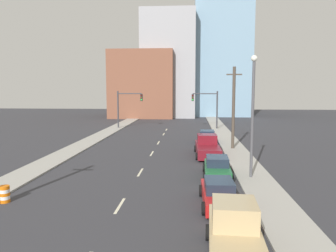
{
  "coord_description": "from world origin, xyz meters",
  "views": [
    {
      "loc": [
        3.86,
        -3.52,
        6.36
      ],
      "look_at": [
        1.26,
        33.11,
        2.2
      ],
      "focal_mm": 35.0,
      "sensor_mm": 36.0,
      "label": 1
    }
  ],
  "objects_px": {
    "utility_pole_right_mid": "(233,107)",
    "traffic_signal_right": "(210,105)",
    "traffic_signal_left": "(125,104)",
    "pickup_truck_tan": "(236,242)",
    "sedan_red": "(219,193)",
    "sedan_green": "(217,168)",
    "sedan_blue": "(207,137)",
    "pickup_truck_maroon": "(207,147)",
    "street_lamp": "(253,108)",
    "traffic_barrel": "(5,194)"
  },
  "relations": [
    {
      "from": "traffic_barrel",
      "to": "pickup_truck_tan",
      "type": "xyz_separation_m",
      "value": [
        12.1,
        -5.67,
        0.37
      ]
    },
    {
      "from": "traffic_signal_left",
      "to": "traffic_barrel",
      "type": "distance_m",
      "value": 35.14
    },
    {
      "from": "traffic_signal_left",
      "to": "sedan_green",
      "type": "distance_m",
      "value": 31.46
    },
    {
      "from": "traffic_signal_right",
      "to": "sedan_blue",
      "type": "xyz_separation_m",
      "value": [
        -1.0,
        -13.62,
        -3.22
      ]
    },
    {
      "from": "pickup_truck_tan",
      "to": "sedan_blue",
      "type": "distance_m",
      "value": 27.02
    },
    {
      "from": "traffic_signal_right",
      "to": "utility_pole_right_mid",
      "type": "relative_size",
      "value": 0.7
    },
    {
      "from": "street_lamp",
      "to": "traffic_barrel",
      "type": "bearing_deg",
      "value": -157.83
    },
    {
      "from": "utility_pole_right_mid",
      "to": "pickup_truck_maroon",
      "type": "distance_m",
      "value": 5.74
    },
    {
      "from": "pickup_truck_tan",
      "to": "sedan_green",
      "type": "height_order",
      "value": "pickup_truck_tan"
    },
    {
      "from": "traffic_signal_right",
      "to": "utility_pole_right_mid",
      "type": "distance_m",
      "value": 17.61
    },
    {
      "from": "utility_pole_right_mid",
      "to": "traffic_signal_right",
      "type": "bearing_deg",
      "value": 94.92
    },
    {
      "from": "traffic_barrel",
      "to": "sedan_green",
      "type": "xyz_separation_m",
      "value": [
        12.36,
        6.3,
        0.21
      ]
    },
    {
      "from": "traffic_signal_left",
      "to": "sedan_blue",
      "type": "height_order",
      "value": "traffic_signal_left"
    },
    {
      "from": "traffic_signal_right",
      "to": "pickup_truck_maroon",
      "type": "bearing_deg",
      "value": -93.61
    },
    {
      "from": "sedan_green",
      "to": "sedan_blue",
      "type": "relative_size",
      "value": 1.05
    },
    {
      "from": "utility_pole_right_mid",
      "to": "sedan_green",
      "type": "height_order",
      "value": "utility_pole_right_mid"
    },
    {
      "from": "traffic_barrel",
      "to": "sedan_blue",
      "type": "distance_m",
      "value": 24.67
    },
    {
      "from": "traffic_signal_right",
      "to": "utility_pole_right_mid",
      "type": "xyz_separation_m",
      "value": [
        1.51,
        -17.54,
        0.55
      ]
    },
    {
      "from": "traffic_signal_left",
      "to": "traffic_signal_right",
      "type": "xyz_separation_m",
      "value": [
        13.54,
        0.0,
        0.0
      ]
    },
    {
      "from": "traffic_signal_left",
      "to": "sedan_red",
      "type": "relative_size",
      "value": 1.27
    },
    {
      "from": "sedan_green",
      "to": "traffic_signal_right",
      "type": "bearing_deg",
      "value": 89.6
    },
    {
      "from": "sedan_blue",
      "to": "sedan_green",
      "type": "bearing_deg",
      "value": -89.17
    },
    {
      "from": "street_lamp",
      "to": "sedan_green",
      "type": "height_order",
      "value": "street_lamp"
    },
    {
      "from": "sedan_blue",
      "to": "pickup_truck_maroon",
      "type": "bearing_deg",
      "value": -91.72
    },
    {
      "from": "traffic_signal_right",
      "to": "sedan_red",
      "type": "bearing_deg",
      "value": -92.23
    },
    {
      "from": "pickup_truck_tan",
      "to": "sedan_green",
      "type": "bearing_deg",
      "value": 91.72
    },
    {
      "from": "traffic_signal_right",
      "to": "pickup_truck_tan",
      "type": "bearing_deg",
      "value": -91.76
    },
    {
      "from": "sedan_green",
      "to": "pickup_truck_tan",
      "type": "bearing_deg",
      "value": -89.66
    },
    {
      "from": "traffic_barrel",
      "to": "sedan_blue",
      "type": "relative_size",
      "value": 0.21
    },
    {
      "from": "pickup_truck_tan",
      "to": "sedan_red",
      "type": "height_order",
      "value": "pickup_truck_tan"
    },
    {
      "from": "utility_pole_right_mid",
      "to": "sedan_blue",
      "type": "bearing_deg",
      "value": 122.63
    },
    {
      "from": "traffic_signal_right",
      "to": "street_lamp",
      "type": "xyz_separation_m",
      "value": [
        1.38,
        -28.96,
        1.1
      ]
    },
    {
      "from": "pickup_truck_tan",
      "to": "pickup_truck_maroon",
      "type": "bearing_deg",
      "value": 93.17
    },
    {
      "from": "traffic_signal_left",
      "to": "pickup_truck_maroon",
      "type": "height_order",
      "value": "traffic_signal_left"
    },
    {
      "from": "traffic_signal_left",
      "to": "sedan_red",
      "type": "height_order",
      "value": "traffic_signal_left"
    },
    {
      "from": "sedan_green",
      "to": "sedan_blue",
      "type": "distance_m",
      "value": 15.05
    },
    {
      "from": "traffic_signal_left",
      "to": "utility_pole_right_mid",
      "type": "bearing_deg",
      "value": -49.37
    },
    {
      "from": "traffic_signal_left",
      "to": "sedan_blue",
      "type": "xyz_separation_m",
      "value": [
        12.54,
        -13.62,
        -3.22
      ]
    },
    {
      "from": "traffic_barrel",
      "to": "sedan_green",
      "type": "bearing_deg",
      "value": 26.99
    },
    {
      "from": "traffic_signal_left",
      "to": "street_lamp",
      "type": "bearing_deg",
      "value": -62.75
    },
    {
      "from": "traffic_signal_left",
      "to": "pickup_truck_tan",
      "type": "height_order",
      "value": "traffic_signal_left"
    },
    {
      "from": "street_lamp",
      "to": "traffic_signal_right",
      "type": "bearing_deg",
      "value": 92.73
    },
    {
      "from": "street_lamp",
      "to": "sedan_blue",
      "type": "xyz_separation_m",
      "value": [
        -2.38,
        15.34,
        -4.32
      ]
    },
    {
      "from": "traffic_signal_left",
      "to": "utility_pole_right_mid",
      "type": "height_order",
      "value": "utility_pole_right_mid"
    },
    {
      "from": "traffic_signal_left",
      "to": "utility_pole_right_mid",
      "type": "relative_size",
      "value": 0.7
    },
    {
      "from": "traffic_signal_right",
      "to": "sedan_blue",
      "type": "bearing_deg",
      "value": -94.19
    },
    {
      "from": "traffic_signal_left",
      "to": "pickup_truck_maroon",
      "type": "distance_m",
      "value": 24.44
    },
    {
      "from": "traffic_signal_right",
      "to": "traffic_barrel",
      "type": "height_order",
      "value": "traffic_signal_right"
    },
    {
      "from": "traffic_barrel",
      "to": "sedan_blue",
      "type": "xyz_separation_m",
      "value": [
        12.36,
        21.35,
        0.21
      ]
    },
    {
      "from": "utility_pole_right_mid",
      "to": "street_lamp",
      "type": "relative_size",
      "value": 1.0
    }
  ]
}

